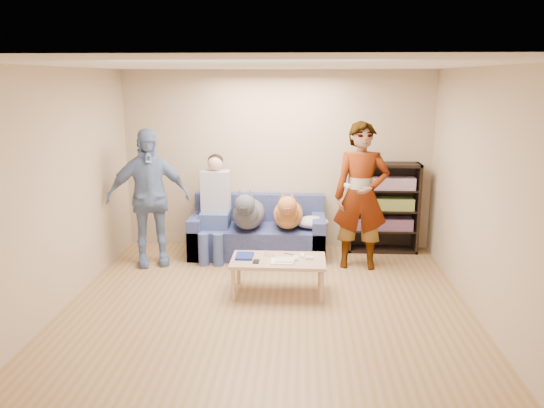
# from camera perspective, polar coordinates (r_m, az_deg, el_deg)

# --- Properties ---
(ground) EXTENTS (5.00, 5.00, 0.00)m
(ground) POSITION_cam_1_polar(r_m,az_deg,el_deg) (5.78, -0.70, -12.01)
(ground) COLOR olive
(ground) RESTS_ON ground
(ceiling) EXTENTS (5.00, 5.00, 0.00)m
(ceiling) POSITION_cam_1_polar(r_m,az_deg,el_deg) (5.22, -0.79, 14.73)
(ceiling) COLOR white
(ceiling) RESTS_ON ground
(wall_back) EXTENTS (4.50, 0.00, 4.50)m
(wall_back) POSITION_cam_1_polar(r_m,az_deg,el_deg) (7.80, 0.55, 4.71)
(wall_back) COLOR tan
(wall_back) RESTS_ON ground
(wall_front) EXTENTS (4.50, 0.00, 4.50)m
(wall_front) POSITION_cam_1_polar(r_m,az_deg,el_deg) (2.97, -4.19, -9.99)
(wall_front) COLOR tan
(wall_front) RESTS_ON ground
(wall_left) EXTENTS (0.00, 5.00, 5.00)m
(wall_left) POSITION_cam_1_polar(r_m,az_deg,el_deg) (5.95, -22.92, 0.90)
(wall_left) COLOR tan
(wall_left) RESTS_ON ground
(wall_right) EXTENTS (0.00, 5.00, 5.00)m
(wall_right) POSITION_cam_1_polar(r_m,az_deg,el_deg) (5.66, 22.63, 0.33)
(wall_right) COLOR tan
(wall_right) RESTS_ON ground
(blanket) EXTENTS (0.46, 0.39, 0.16)m
(blanket) POSITION_cam_1_polar(r_m,az_deg,el_deg) (7.45, 4.35, -1.97)
(blanket) COLOR #AEAFB3
(blanket) RESTS_ON sofa
(person_standing_right) EXTENTS (0.74, 0.51, 1.94)m
(person_standing_right) POSITION_cam_1_polar(r_m,az_deg,el_deg) (7.03, 9.56, 0.84)
(person_standing_right) COLOR gray
(person_standing_right) RESTS_ON ground
(person_standing_left) EXTENTS (1.17, 0.79, 1.85)m
(person_standing_left) POSITION_cam_1_polar(r_m,az_deg,el_deg) (7.25, -13.15, 0.66)
(person_standing_left) COLOR #6886A6
(person_standing_left) RESTS_ON ground
(held_controller) EXTENTS (0.08, 0.14, 0.03)m
(held_controller) POSITION_cam_1_polar(r_m,az_deg,el_deg) (6.78, 8.11, 1.99)
(held_controller) COLOR silver
(held_controller) RESTS_ON person_standing_right
(notebook_blue) EXTENTS (0.20, 0.26, 0.03)m
(notebook_blue) POSITION_cam_1_polar(r_m,az_deg,el_deg) (6.29, -2.96, -5.61)
(notebook_blue) COLOR navy
(notebook_blue) RESTS_ON coffee_table
(papers) EXTENTS (0.26, 0.20, 0.02)m
(papers) POSITION_cam_1_polar(r_m,az_deg,el_deg) (6.12, 1.10, -6.19)
(papers) COLOR white
(papers) RESTS_ON coffee_table
(magazine) EXTENTS (0.22, 0.17, 0.01)m
(magazine) POSITION_cam_1_polar(r_m,az_deg,el_deg) (6.13, 1.39, -6.02)
(magazine) COLOR beige
(magazine) RESTS_ON coffee_table
(camera_silver) EXTENTS (0.11, 0.06, 0.05)m
(camera_silver) POSITION_cam_1_polar(r_m,az_deg,el_deg) (6.33, -0.36, -5.35)
(camera_silver) COLOR silver
(camera_silver) RESTS_ON coffee_table
(controller_a) EXTENTS (0.04, 0.13, 0.03)m
(controller_a) POSITION_cam_1_polar(r_m,az_deg,el_deg) (6.30, 3.28, -5.55)
(controller_a) COLOR white
(controller_a) RESTS_ON coffee_table
(controller_b) EXTENTS (0.09, 0.06, 0.03)m
(controller_b) POSITION_cam_1_polar(r_m,az_deg,el_deg) (6.22, 4.02, -5.80)
(controller_b) COLOR silver
(controller_b) RESTS_ON coffee_table
(headphone_cup_a) EXTENTS (0.07, 0.07, 0.02)m
(headphone_cup_a) POSITION_cam_1_polar(r_m,az_deg,el_deg) (6.19, 2.53, -5.95)
(headphone_cup_a) COLOR silver
(headphone_cup_a) RESTS_ON coffee_table
(headphone_cup_b) EXTENTS (0.07, 0.07, 0.02)m
(headphone_cup_b) POSITION_cam_1_polar(r_m,az_deg,el_deg) (6.26, 2.54, -5.70)
(headphone_cup_b) COLOR white
(headphone_cup_b) RESTS_ON coffee_table
(pen_orange) EXTENTS (0.13, 0.06, 0.01)m
(pen_orange) POSITION_cam_1_polar(r_m,az_deg,el_deg) (6.06, 0.42, -6.40)
(pen_orange) COLOR orange
(pen_orange) RESTS_ON coffee_table
(pen_black) EXTENTS (0.13, 0.08, 0.01)m
(pen_black) POSITION_cam_1_polar(r_m,az_deg,el_deg) (6.38, 1.83, -5.39)
(pen_black) COLOR black
(pen_black) RESTS_ON coffee_table
(wallet) EXTENTS (0.07, 0.12, 0.02)m
(wallet) POSITION_cam_1_polar(r_m,az_deg,el_deg) (6.12, -1.73, -6.20)
(wallet) COLOR black
(wallet) RESTS_ON coffee_table
(sofa) EXTENTS (1.90, 0.85, 0.82)m
(sofa) POSITION_cam_1_polar(r_m,az_deg,el_deg) (7.65, -1.48, -3.30)
(sofa) COLOR #515B93
(sofa) RESTS_ON ground
(person_seated) EXTENTS (0.40, 0.73, 1.47)m
(person_seated) POSITION_cam_1_polar(r_m,az_deg,el_deg) (7.47, -6.16, 0.13)
(person_seated) COLOR #3C4F84
(person_seated) RESTS_ON sofa
(dog_gray) EXTENTS (0.45, 1.27, 0.65)m
(dog_gray) POSITION_cam_1_polar(r_m,az_deg,el_deg) (7.37, -2.58, -0.93)
(dog_gray) COLOR #46484F
(dog_gray) RESTS_ON sofa
(dog_tan) EXTENTS (0.42, 1.17, 0.61)m
(dog_tan) POSITION_cam_1_polar(r_m,az_deg,el_deg) (7.39, 1.73, -0.99)
(dog_tan) COLOR #C0693A
(dog_tan) RESTS_ON sofa
(coffee_table) EXTENTS (1.10, 0.60, 0.42)m
(coffee_table) POSITION_cam_1_polar(r_m,az_deg,el_deg) (6.23, 0.68, -6.34)
(coffee_table) COLOR tan
(coffee_table) RESTS_ON ground
(bookshelf) EXTENTS (1.00, 0.34, 1.30)m
(bookshelf) POSITION_cam_1_polar(r_m,az_deg,el_deg) (7.84, 11.88, -0.17)
(bookshelf) COLOR black
(bookshelf) RESTS_ON ground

